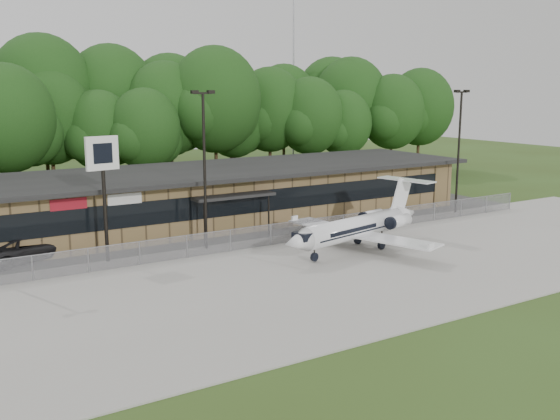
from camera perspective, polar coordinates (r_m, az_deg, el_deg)
ground at (r=30.95m, az=15.33°, el=-8.87°), size 160.00×160.00×0.00m
apron at (r=36.54m, az=6.15°, el=-5.38°), size 64.00×18.00×0.08m
parking_lot at (r=45.87m, az=-2.65°, el=-1.94°), size 50.00×9.00×0.06m
terminal at (r=49.31m, az=-5.18°, el=1.49°), size 41.00×11.65×4.30m
fence at (r=41.91m, az=0.32°, el=-2.13°), size 46.00×0.04×1.52m
treeline at (r=65.37m, az=-12.40°, el=8.32°), size 72.00×12.00×15.00m
radio_mast at (r=80.49m, az=1.25°, el=12.60°), size 0.20×0.20×25.00m
light_pole_mid at (r=40.00m, az=-6.93°, el=4.72°), size 1.55×0.30×10.23m
light_pole_right at (r=53.76m, az=16.05°, el=5.98°), size 1.55×0.30×10.23m
business_jet at (r=40.40m, az=7.23°, el=-1.62°), size 12.67×11.39×4.29m
suv at (r=41.01m, az=-22.23°, el=-3.22°), size 6.41×4.64×1.62m
pole_sign at (r=38.11m, az=-15.90°, el=3.83°), size 2.00×0.54×7.61m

